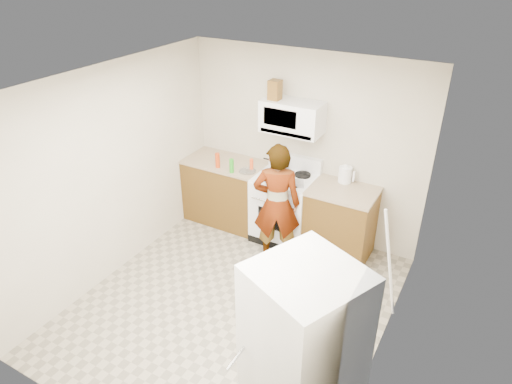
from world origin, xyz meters
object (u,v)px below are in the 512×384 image
Objects in this scene: microwave at (292,117)px; saucepan at (279,164)px; kettle at (345,175)px; fridge at (302,363)px; gas_range at (285,206)px; person at (277,204)px.

microwave reaches higher than saucepan.
saucepan is (-0.88, -0.09, -0.02)m from kettle.
fridge is 8.00× the size of saucepan.
gas_range is 0.66× the size of fridge.
person is (0.12, -0.49, 0.31)m from gas_range.
fridge reaches higher than saucepan.
gas_range is 5.62× the size of kettle.
gas_range is at bearing -100.12° from person.
gas_range is 2.94m from fridge.
person is at bearing -76.40° from gas_range.
person reaches higher than saucepan.
gas_range is at bearing -37.94° from saucepan.
microwave is 1.10m from person.
gas_range is at bearing 174.81° from kettle.
saucepan is (-0.17, 0.00, -0.69)m from microwave.
person is at bearing -152.67° from kettle.
gas_range is 5.32× the size of saucepan.
saucepan is at bearing -88.90° from person.
kettle is at bearing 6.00° from saucepan.
saucepan is at bearing 163.47° from kettle.
kettle is (-0.67, 2.79, 0.19)m from fridge.
kettle is at bearing 127.85° from fridge.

